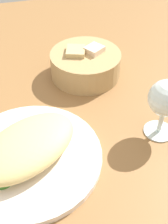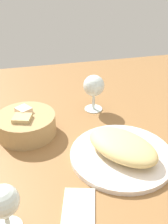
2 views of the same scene
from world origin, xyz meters
The scene contains 6 objects.
ground_plane centered at (0.00, 0.00, -1.00)cm, with size 140.00×140.00×2.00cm, color olive.
plate centered at (-5.39, -7.62, 0.70)cm, with size 27.89×27.89×1.40cm, color white.
omelette centered at (-5.39, -7.62, 3.85)cm, with size 20.65×12.52×4.90cm, color #E0C379.
lettuce_garnish centered at (-10.47, -12.20, 2.11)cm, with size 3.88×3.88×1.42cm, color #3F8531.
bread_basket centered at (12.30, 16.53, 3.36)cm, with size 17.85×17.85×7.78cm.
wine_glass_near centered at (21.79, -7.39, 8.65)cm, with size 7.29×7.29×12.87cm.
Camera 1 is at (-4.33, -43.87, 44.53)cm, focal length 46.42 mm.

